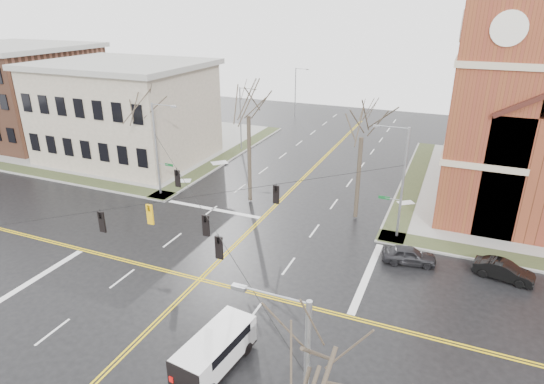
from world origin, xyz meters
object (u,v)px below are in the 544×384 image
at_px(signal_pole_ne, 401,180).
at_px(tree_nw_near, 248,110).
at_px(cargo_van, 218,347).
at_px(parked_car_b, 504,271).
at_px(tree_ne, 362,132).
at_px(streetlight_north_a, 242,116).
at_px(parked_car_a, 409,255).
at_px(signal_pole_nw, 158,147).
at_px(tree_nw_far, 145,114).
at_px(streetlight_north_b, 296,91).

height_order(signal_pole_ne, tree_nw_near, tree_nw_near).
height_order(cargo_van, tree_nw_near, tree_nw_near).
relative_size(parked_car_b, tree_nw_near, 0.32).
relative_size(signal_pole_ne, tree_ne, 0.83).
bearing_deg(streetlight_north_a, parked_car_b, -33.56).
bearing_deg(parked_car_b, parked_car_a, 105.03).
bearing_deg(cargo_van, parked_car_b, 53.29).
bearing_deg(cargo_van, signal_pole_nw, 139.40).
bearing_deg(signal_pole_nw, cargo_van, -47.63).
bearing_deg(signal_pole_nw, tree_nw_near, 12.74).
xyz_separation_m(cargo_van, parked_car_a, (7.82, 14.30, -0.48)).
height_order(streetlight_north_a, tree_nw_near, tree_nw_near).
xyz_separation_m(signal_pole_nw, tree_ne, (18.88, 2.28, 2.88)).
xyz_separation_m(parked_car_a, tree_nw_far, (-26.72, 5.46, 6.92)).
distance_m(streetlight_north_a, tree_nw_far, 15.38).
xyz_separation_m(streetlight_north_b, tree_ne, (18.22, -34.22, 3.36)).
height_order(parked_car_a, tree_nw_near, tree_nw_near).
relative_size(signal_pole_nw, parked_car_b, 2.30).
bearing_deg(tree_nw_far, parked_car_b, -8.71).
relative_size(signal_pole_nw, parked_car_a, 2.35).
bearing_deg(streetlight_north_b, parked_car_a, -59.62).
relative_size(streetlight_north_b, tree_nw_far, 0.77).
height_order(streetlight_north_b, tree_ne, tree_ne).
bearing_deg(signal_pole_ne, tree_nw_near, 171.93).
xyz_separation_m(tree_nw_far, tree_ne, (21.38, 0.50, 0.25)).
bearing_deg(signal_pole_ne, cargo_van, -109.15).
bearing_deg(streetlight_north_b, tree_nw_near, -76.87).
bearing_deg(signal_pole_ne, tree_nw_far, 175.95).
height_order(signal_pole_nw, streetlight_north_a, signal_pole_nw).
height_order(signal_pole_nw, tree_ne, tree_ne).
height_order(signal_pole_ne, streetlight_north_a, signal_pole_ne).
relative_size(streetlight_north_b, parked_car_b, 2.04).
xyz_separation_m(tree_nw_far, tree_nw_near, (11.22, 0.19, 1.27)).
distance_m(parked_car_a, tree_ne, 10.75).
xyz_separation_m(cargo_van, tree_nw_far, (-18.89, 19.76, 6.44)).
xyz_separation_m(signal_pole_nw, parked_car_b, (30.47, -3.27, -4.30)).
bearing_deg(signal_pole_nw, tree_ne, 6.89).
xyz_separation_m(cargo_van, tree_ne, (2.48, 20.26, 6.69)).
relative_size(signal_pole_ne, parked_car_b, 2.30).
relative_size(signal_pole_nw, tree_nw_near, 0.74).
distance_m(signal_pole_nw, cargo_van, 24.63).
distance_m(signal_pole_ne, parked_car_a, 5.87).
height_order(signal_pole_nw, parked_car_a, signal_pole_nw).
height_order(streetlight_north_b, parked_car_b, streetlight_north_b).
bearing_deg(streetlight_north_a, streetlight_north_b, 90.00).
distance_m(cargo_van, tree_nw_near, 22.72).
xyz_separation_m(signal_pole_nw, cargo_van, (16.40, -17.98, -3.81)).
xyz_separation_m(signal_pole_nw, tree_nw_near, (8.73, 1.97, 3.89)).
bearing_deg(signal_pole_nw, streetlight_north_a, 87.68).
bearing_deg(tree_nw_far, tree_nw_near, 0.99).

